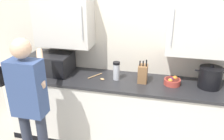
{
  "coord_description": "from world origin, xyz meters",
  "views": [
    {
      "loc": [
        0.45,
        -1.8,
        2.17
      ],
      "look_at": [
        -0.15,
        0.74,
        1.1
      ],
      "focal_mm": 36.59,
      "sensor_mm": 36.0,
      "label": 1
    }
  ],
  "objects_px": {
    "fruit_bowl": "(172,81)",
    "knife_block": "(143,74)",
    "stock_pot": "(210,77)",
    "microwave_oven": "(49,63)",
    "wooden_spoon": "(99,77)",
    "person_figure": "(29,100)",
    "thermos_flask": "(116,71)"
  },
  "relations": [
    {
      "from": "microwave_oven",
      "to": "wooden_spoon",
      "type": "distance_m",
      "value": 0.72
    },
    {
      "from": "stock_pot",
      "to": "fruit_bowl",
      "type": "bearing_deg",
      "value": -176.27
    },
    {
      "from": "wooden_spoon",
      "to": "knife_block",
      "type": "distance_m",
      "value": 0.58
    },
    {
      "from": "fruit_bowl",
      "to": "knife_block",
      "type": "xyz_separation_m",
      "value": [
        -0.36,
        -0.01,
        0.07
      ]
    },
    {
      "from": "stock_pot",
      "to": "person_figure",
      "type": "bearing_deg",
      "value": -156.24
    },
    {
      "from": "microwave_oven",
      "to": "stock_pot",
      "type": "height_order",
      "value": "stock_pot"
    },
    {
      "from": "wooden_spoon",
      "to": "microwave_oven",
      "type": "bearing_deg",
      "value": 177.35
    },
    {
      "from": "thermos_flask",
      "to": "stock_pot",
      "type": "xyz_separation_m",
      "value": [
        1.12,
        0.04,
        0.01
      ]
    },
    {
      "from": "thermos_flask",
      "to": "person_figure",
      "type": "height_order",
      "value": "person_figure"
    },
    {
      "from": "microwave_oven",
      "to": "person_figure",
      "type": "relative_size",
      "value": 0.48
    },
    {
      "from": "wooden_spoon",
      "to": "stock_pot",
      "type": "xyz_separation_m",
      "value": [
        1.35,
        0.05,
        0.12
      ]
    },
    {
      "from": "microwave_oven",
      "to": "knife_block",
      "type": "distance_m",
      "value": 1.28
    },
    {
      "from": "wooden_spoon",
      "to": "knife_block",
      "type": "height_order",
      "value": "knife_block"
    },
    {
      "from": "wooden_spoon",
      "to": "knife_block",
      "type": "xyz_separation_m",
      "value": [
        0.57,
        0.02,
        0.1
      ]
    },
    {
      "from": "microwave_oven",
      "to": "thermos_flask",
      "type": "xyz_separation_m",
      "value": [
        0.95,
        -0.02,
        -0.01
      ]
    },
    {
      "from": "fruit_bowl",
      "to": "stock_pot",
      "type": "relative_size",
      "value": 0.56
    },
    {
      "from": "fruit_bowl",
      "to": "knife_block",
      "type": "relative_size",
      "value": 0.66
    },
    {
      "from": "microwave_oven",
      "to": "wooden_spoon",
      "type": "xyz_separation_m",
      "value": [
        0.71,
        -0.03,
        -0.12
      ]
    },
    {
      "from": "fruit_bowl",
      "to": "thermos_flask",
      "type": "relative_size",
      "value": 0.85
    },
    {
      "from": "thermos_flask",
      "to": "microwave_oven",
      "type": "bearing_deg",
      "value": 178.99
    },
    {
      "from": "knife_block",
      "to": "thermos_flask",
      "type": "relative_size",
      "value": 1.28
    },
    {
      "from": "fruit_bowl",
      "to": "knife_block",
      "type": "distance_m",
      "value": 0.37
    },
    {
      "from": "wooden_spoon",
      "to": "thermos_flask",
      "type": "distance_m",
      "value": 0.26
    },
    {
      "from": "person_figure",
      "to": "stock_pot",
      "type": "bearing_deg",
      "value": 23.76
    },
    {
      "from": "microwave_oven",
      "to": "thermos_flask",
      "type": "relative_size",
      "value": 3.34
    },
    {
      "from": "wooden_spoon",
      "to": "knife_block",
      "type": "relative_size",
      "value": 0.76
    },
    {
      "from": "microwave_oven",
      "to": "fruit_bowl",
      "type": "xyz_separation_m",
      "value": [
        1.64,
        -0.01,
        -0.09
      ]
    },
    {
      "from": "fruit_bowl",
      "to": "thermos_flask",
      "type": "height_order",
      "value": "thermos_flask"
    },
    {
      "from": "thermos_flask",
      "to": "wooden_spoon",
      "type": "bearing_deg",
      "value": -175.98
    },
    {
      "from": "knife_block",
      "to": "thermos_flask",
      "type": "bearing_deg",
      "value": -179.65
    },
    {
      "from": "thermos_flask",
      "to": "person_figure",
      "type": "xyz_separation_m",
      "value": [
        -0.75,
        -0.79,
        -0.08
      ]
    },
    {
      "from": "knife_block",
      "to": "thermos_flask",
      "type": "distance_m",
      "value": 0.33
    }
  ]
}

